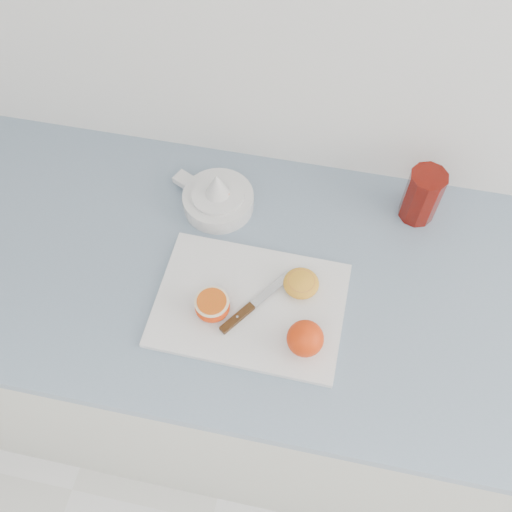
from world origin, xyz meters
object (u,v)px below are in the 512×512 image
object	(u,v)px
counter	(301,365)
half_orange	(212,306)
cutting_board	(250,305)
red_tumbler	(422,197)
citrus_juicer	(217,198)

from	to	relation	value
counter	half_orange	size ratio (longest dim) A/B	38.38
cutting_board	half_orange	size ratio (longest dim) A/B	5.41
half_orange	counter	bearing A→B (deg)	30.94
counter	half_orange	bearing A→B (deg)	-149.06
counter	red_tumbler	size ratio (longest dim) A/B	20.34
counter	red_tumbler	xyz separation A→B (m)	(0.18, 0.21, 0.50)
cutting_board	red_tumbler	world-z (taller)	red_tumbler
counter	citrus_juicer	bearing A→B (deg)	148.50
cutting_board	citrus_juicer	world-z (taller)	citrus_juicer
half_orange	citrus_juicer	world-z (taller)	citrus_juicer
cutting_board	citrus_juicer	bearing A→B (deg)	117.77
half_orange	citrus_juicer	xyz separation A→B (m)	(-0.05, 0.25, -0.00)
cutting_board	citrus_juicer	size ratio (longest dim) A/B	1.92
cutting_board	half_orange	world-z (taller)	half_orange
cutting_board	citrus_juicer	xyz separation A→B (m)	(-0.12, 0.22, 0.02)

